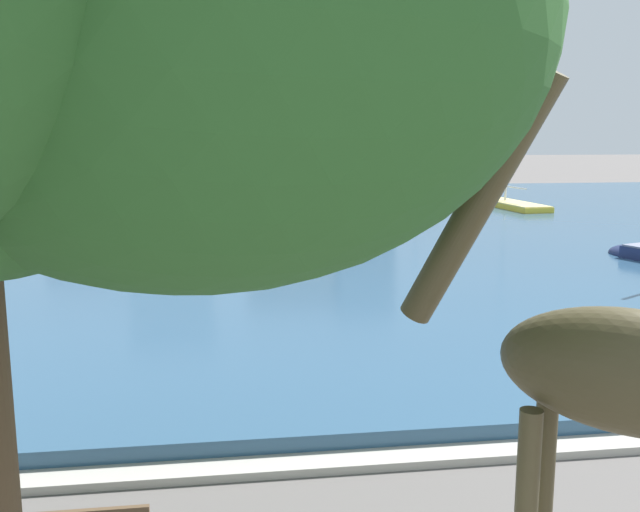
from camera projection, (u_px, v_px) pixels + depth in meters
The scene contains 10 objects.
harbor_water at pixel (240, 226), 33.23m from camera, with size 77.25×48.31×0.36m, color #2D5170.
quay_edge_coping at pixel (286, 466), 9.44m from camera, with size 77.25×0.50×0.12m, color #ADA89E.
giraffe_statue at pixel (605, 381), 5.13m from camera, with size 2.56×2.32×5.30m.
sailboat_teal at pixel (417, 194), 47.17m from camera, with size 3.05×7.06×6.46m.
sailboat_orange at pixel (109, 199), 43.21m from camera, with size 4.23×7.96×8.34m.
sailboat_yellow at pixel (503, 205), 41.03m from camera, with size 2.27×7.96×8.44m.
townhouse_wide_warehouse at pixel (84, 140), 59.77m from camera, with size 6.24×6.76×8.14m.
townhouse_tall_gabled at pixel (169, 107), 58.82m from camera, with size 7.09×7.22×13.69m.
townhouse_end_terrace at pixel (289, 121), 61.77m from camera, with size 7.91×5.91×11.36m.
townhouse_corner_house at pixel (361, 116), 62.96m from camera, with size 5.13×7.52×12.27m.
Camera 1 is at (-0.77, -1.80, 4.50)m, focal length 39.01 mm.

